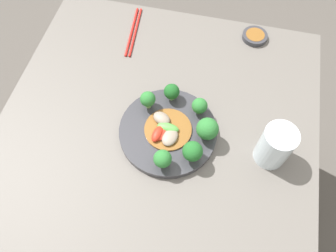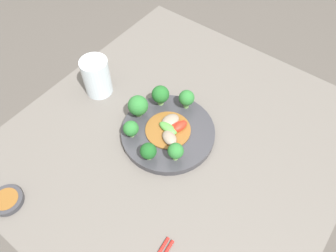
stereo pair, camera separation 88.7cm
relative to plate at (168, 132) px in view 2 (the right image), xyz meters
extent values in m
plane|color=#4C4742|center=(-0.01, 0.03, -0.74)|extent=(8.00, 8.00, 0.00)
cube|color=#5B5651|center=(-0.01, 0.03, -0.37)|extent=(0.90, 0.85, 0.73)
cylinder|color=#333338|center=(0.00, 0.00, 0.00)|extent=(0.25, 0.25, 0.02)
cylinder|color=#70A356|center=(0.00, -0.10, 0.02)|extent=(0.02, 0.02, 0.02)
sphere|color=#286B2D|center=(0.00, -0.10, 0.05)|extent=(0.06, 0.06, 0.06)
cylinder|color=#7AAD5B|center=(0.07, -0.07, 0.02)|extent=(0.01, 0.01, 0.01)
sphere|color=#286B2D|center=(0.07, -0.07, 0.04)|extent=(0.04, 0.04, 0.04)
cylinder|color=#70A356|center=(-0.10, -0.01, 0.02)|extent=(0.02, 0.02, 0.02)
sphere|color=#286B2D|center=(-0.10, -0.01, 0.05)|extent=(0.04, 0.04, 0.04)
cylinder|color=#7AAD5B|center=(-0.06, -0.07, 0.02)|extent=(0.02, 0.02, 0.02)
sphere|color=#1E5B23|center=(-0.06, -0.07, 0.05)|extent=(0.05, 0.05, 0.05)
cylinder|color=#7AAD5B|center=(0.06, 0.07, 0.02)|extent=(0.01, 0.01, 0.02)
sphere|color=#286B2D|center=(0.06, 0.07, 0.04)|extent=(0.04, 0.04, 0.04)
cylinder|color=#89B76B|center=(0.10, 0.01, 0.02)|extent=(0.01, 0.01, 0.01)
sphere|color=#19511E|center=(0.10, 0.01, 0.04)|extent=(0.04, 0.04, 0.04)
cylinder|color=brown|center=(0.00, 0.00, 0.01)|extent=(0.12, 0.12, 0.00)
ellipsoid|color=gray|center=(-0.02, -0.01, 0.02)|extent=(0.06, 0.05, 0.02)
ellipsoid|color=#4C933D|center=(0.00, 0.00, 0.02)|extent=(0.03, 0.06, 0.02)
ellipsoid|color=red|center=(-0.01, 0.01, 0.02)|extent=(0.06, 0.04, 0.01)
ellipsoid|color=gray|center=(0.02, 0.02, 0.02)|extent=(0.05, 0.06, 0.02)
ellipsoid|color=red|center=(-0.02, 0.02, 0.02)|extent=(0.05, 0.03, 0.02)
cylinder|color=silver|center=(0.00, -0.26, 0.05)|extent=(0.08, 0.08, 0.12)
cylinder|color=#333338|center=(0.39, -0.19, 0.00)|extent=(0.08, 0.08, 0.01)
cylinder|color=brown|center=(0.39, -0.19, 0.00)|extent=(0.06, 0.06, 0.00)
camera|label=1|loc=(-0.39, -0.09, 0.75)|focal=35.00mm
camera|label=2|loc=(0.41, 0.31, 0.73)|focal=35.00mm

